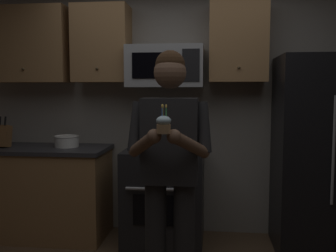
{
  "coord_description": "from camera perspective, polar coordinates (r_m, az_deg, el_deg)",
  "views": [
    {
      "loc": [
        0.32,
        -2.35,
        1.5
      ],
      "look_at": [
        0.01,
        0.28,
        1.25
      ],
      "focal_mm": 41.86,
      "sensor_mm": 36.0,
      "label": 1
    }
  ],
  "objects": [
    {
      "name": "wall_back",
      "position": [
        4.12,
        2.17,
        2.59
      ],
      "size": [
        4.4,
        0.1,
        2.6
      ],
      "primitive_type": "cube",
      "color": "gray",
      "rests_on": "ground"
    },
    {
      "name": "oven_range",
      "position": [
        3.88,
        -0.57,
        -10.14
      ],
      "size": [
        0.76,
        0.7,
        0.93
      ],
      "color": "black",
      "rests_on": "ground"
    },
    {
      "name": "microwave",
      "position": [
        3.87,
        -0.37,
        8.64
      ],
      "size": [
        0.74,
        0.41,
        0.4
      ],
      "color": "#9EA0A5"
    },
    {
      "name": "refrigerator",
      "position": [
        3.86,
        22.07,
        -3.96
      ],
      "size": [
        0.9,
        0.75,
        1.8
      ],
      "color": "black",
      "rests_on": "ground"
    },
    {
      "name": "cabinet_row_upper",
      "position": [
        4.05,
        -8.56,
        11.7
      ],
      "size": [
        2.78,
        0.36,
        0.76
      ],
      "color": "#9E7247"
    },
    {
      "name": "counter_left",
      "position": [
        4.26,
        -18.4,
        -9.02
      ],
      "size": [
        1.44,
        0.66,
        0.92
      ],
      "color": "#9E7247",
      "rests_on": "ground"
    },
    {
      "name": "knife_block",
      "position": [
        4.27,
        -23.05,
        -1.33
      ],
      "size": [
        0.16,
        0.15,
        0.32
      ],
      "color": "brown",
      "rests_on": "counter_left"
    },
    {
      "name": "bowl_large_white",
      "position": [
        4.08,
        -14.55,
        -2.12
      ],
      "size": [
        0.25,
        0.25,
        0.11
      ],
      "color": "white",
      "rests_on": "counter_left"
    },
    {
      "name": "person",
      "position": [
        2.68,
        0.26,
        -5.45
      ],
      "size": [
        0.6,
        0.48,
        1.76
      ],
      "color": "#262628",
      "rests_on": "ground"
    },
    {
      "name": "cupcake",
      "position": [
        2.32,
        -0.64,
        0.28
      ],
      "size": [
        0.09,
        0.09,
        0.17
      ],
      "color": "#A87F56"
    }
  ]
}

